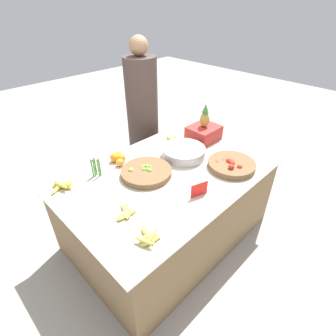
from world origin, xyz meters
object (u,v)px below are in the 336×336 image
Objects in this scene: tomato_basket at (231,165)px; vendor_person at (143,120)px; lime_bowl at (146,172)px; produce_crate at (204,131)px; metal_bowl at (184,152)px; price_sign at (199,189)px.

tomato_basket is 1.25m from vendor_person.
lime_bowl is 1.11× the size of produce_crate.
metal_bowl is 0.40m from produce_crate.
vendor_person is at bearing 51.02° from lime_bowl.
vendor_person is (0.65, 0.81, 0.01)m from lime_bowl.
lime_bowl is 3.11× the size of price_sign.
lime_bowl is at bearing -175.98° from produce_crate.
tomato_basket is at bearing 23.02° from price_sign.
metal_bowl is 2.92× the size of price_sign.
price_sign is at bearing -126.29° from metal_bowl.
price_sign is at bearing -143.36° from produce_crate.
price_sign is 0.08× the size of vendor_person.
metal_bowl is (-0.15, 0.41, 0.01)m from tomato_basket.
lime_bowl is 0.44m from metal_bowl.
lime_bowl is 1.04m from vendor_person.
metal_bowl is at bearing 71.78° from price_sign.
metal_bowl is 0.86m from vendor_person.
tomato_basket is 0.55m from produce_crate.
lime_bowl is 0.83m from produce_crate.
produce_crate reaches higher than price_sign.
price_sign is 1.40m from vendor_person.
produce_crate is 0.23× the size of vendor_person.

